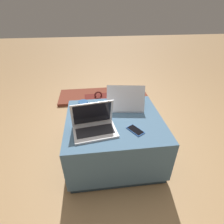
{
  "coord_description": "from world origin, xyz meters",
  "views": [
    {
      "loc": [
        -0.17,
        -1.24,
        1.33
      ],
      "look_at": [
        -0.02,
        -0.01,
        0.53
      ],
      "focal_mm": 28.0,
      "sensor_mm": 36.0,
      "label": 1
    }
  ],
  "objects_px": {
    "laptop_near": "(94,125)",
    "cell_phone": "(135,130)",
    "laptop_far": "(125,103)",
    "coffee_mug": "(84,106)",
    "backpack": "(99,113)"
  },
  "relations": [
    {
      "from": "laptop_near",
      "to": "cell_phone",
      "type": "relative_size",
      "value": 2.29
    },
    {
      "from": "cell_phone",
      "to": "backpack",
      "type": "distance_m",
      "value": 0.77
    },
    {
      "from": "laptop_far",
      "to": "cell_phone",
      "type": "xyz_separation_m",
      "value": [
        0.02,
        -0.36,
        -0.04
      ]
    },
    {
      "from": "laptop_far",
      "to": "coffee_mug",
      "type": "distance_m",
      "value": 0.39
    },
    {
      "from": "laptop_near",
      "to": "coffee_mug",
      "type": "bearing_deg",
      "value": 96.18
    },
    {
      "from": "cell_phone",
      "to": "laptop_near",
      "type": "bearing_deg",
      "value": 140.22
    },
    {
      "from": "cell_phone",
      "to": "laptop_far",
      "type": "bearing_deg",
      "value": 61.34
    },
    {
      "from": "laptop_far",
      "to": "cell_phone",
      "type": "height_order",
      "value": "laptop_far"
    },
    {
      "from": "laptop_near",
      "to": "coffee_mug",
      "type": "relative_size",
      "value": 2.88
    },
    {
      "from": "laptop_far",
      "to": "cell_phone",
      "type": "distance_m",
      "value": 0.37
    },
    {
      "from": "laptop_near",
      "to": "cell_phone",
      "type": "bearing_deg",
      "value": -16.81
    },
    {
      "from": "cell_phone",
      "to": "backpack",
      "type": "height_order",
      "value": "backpack"
    },
    {
      "from": "laptop_far",
      "to": "backpack",
      "type": "xyz_separation_m",
      "value": [
        -0.24,
        0.32,
        -0.3
      ]
    },
    {
      "from": "cell_phone",
      "to": "coffee_mug",
      "type": "height_order",
      "value": "coffee_mug"
    },
    {
      "from": "cell_phone",
      "to": "coffee_mug",
      "type": "distance_m",
      "value": 0.55
    }
  ]
}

